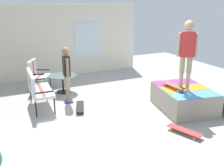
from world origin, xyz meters
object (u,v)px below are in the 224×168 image
(skate_ramp, at_px, (185,98))
(person_skater, at_px, (187,50))
(person_watching, at_px, (67,71))
(skateboard_spare, at_px, (184,131))
(skateboard_on_ramp, at_px, (173,85))
(patio_table, at_px, (63,80))
(patio_chair_near_house, at_px, (36,73))
(patio_bench, at_px, (36,87))
(skateboard_by_bench, at_px, (80,107))

(skate_ramp, relative_size, person_skater, 1.31)
(skate_ramp, relative_size, person_watching, 1.43)
(person_watching, relative_size, person_skater, 0.91)
(skateboard_spare, bearing_deg, person_watching, 31.12)
(skateboard_spare, relative_size, skateboard_on_ramp, 1.01)
(skate_ramp, bearing_deg, person_skater, 125.38)
(skate_ramp, height_order, person_skater, person_skater)
(patio_table, distance_m, skateboard_on_ramp, 3.51)
(skateboard_spare, bearing_deg, patio_chair_near_house, 29.08)
(patio_bench, distance_m, skateboard_by_bench, 1.29)
(patio_table, height_order, person_skater, person_skater)
(person_watching, distance_m, skateboard_spare, 3.58)
(skateboard_spare, bearing_deg, skate_ramp, -39.79)
(patio_chair_near_house, bearing_deg, skateboard_on_ramp, -136.29)
(patio_bench, distance_m, skateboard_spare, 3.98)
(person_skater, xyz_separation_m, skateboard_by_bench, (1.31, 2.41, -1.57))
(skate_ramp, xyz_separation_m, skateboard_by_bench, (1.18, 2.60, -0.22))
(patio_table, bearing_deg, patio_chair_near_house, 55.33)
(person_skater, xyz_separation_m, skateboard_on_ramp, (0.23, 0.16, -0.96))
(skateboard_by_bench, bearing_deg, person_watching, 11.24)
(person_skater, bearing_deg, patio_chair_near_house, 43.22)
(skate_ramp, distance_m, person_skater, 1.37)
(skate_ramp, distance_m, skateboard_by_bench, 2.86)
(skate_ramp, distance_m, patio_table, 3.81)
(patio_bench, height_order, skateboard_on_ramp, patio_bench)
(skateboard_by_bench, bearing_deg, skateboard_on_ramp, -115.69)
(patio_table, xyz_separation_m, skateboard_spare, (-3.87, -1.70, -0.32))
(patio_chair_near_house, relative_size, skateboard_on_ramp, 1.26)
(skate_ramp, xyz_separation_m, patio_chair_near_house, (3.25, 3.36, 0.31))
(patio_chair_near_house, distance_m, patio_table, 0.91)
(skate_ramp, distance_m, person_watching, 3.36)
(skateboard_spare, bearing_deg, patio_table, 23.77)
(skateboard_by_bench, height_order, skateboard_spare, same)
(patio_table, height_order, skateboard_on_ramp, skateboard_on_ramp)
(skateboard_by_bench, xyz_separation_m, skateboard_on_ramp, (-1.08, -2.25, 0.61))
(patio_table, xyz_separation_m, person_watching, (-0.89, 0.09, 0.53))
(patio_table, xyz_separation_m, skateboard_by_bench, (-1.57, -0.04, -0.32))
(patio_bench, xyz_separation_m, patio_chair_near_house, (1.47, -0.24, -0.00))
(skate_ramp, relative_size, skateboard_on_ramp, 2.86)
(skate_ramp, relative_size, patio_chair_near_house, 2.28)
(patio_chair_near_house, relative_size, patio_table, 1.13)
(patio_bench, distance_m, skateboard_on_ramp, 3.67)
(patio_chair_near_house, relative_size, skateboard_spare, 1.24)
(skateboard_by_bench, relative_size, skateboard_spare, 1.00)
(patio_table, height_order, person_watching, person_watching)
(skate_ramp, xyz_separation_m, person_skater, (-0.13, 0.19, 1.35))
(skateboard_by_bench, height_order, skateboard_on_ramp, skateboard_on_ramp)
(skate_ramp, height_order, person_watching, person_watching)
(person_watching, relative_size, skateboard_by_bench, 1.97)
(patio_chair_near_house, relative_size, person_watching, 0.63)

